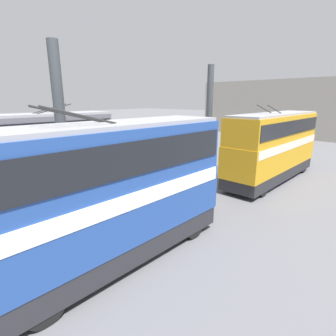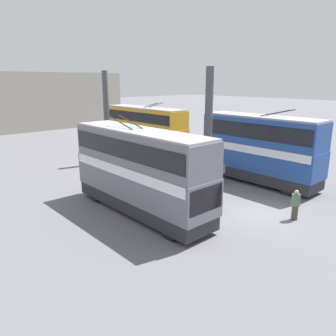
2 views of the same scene
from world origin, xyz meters
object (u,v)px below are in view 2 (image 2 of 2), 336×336
bus_left_near (260,145)px  bus_left_far (145,128)px  oil_drum (98,172)px  person_by_left_row (223,172)px  bus_right_far (140,167)px  person_aisle_foreground (295,204)px

bus_left_near → bus_left_far: 14.01m
bus_left_near → oil_drum: bus_left_near is taller
bus_left_far → oil_drum: 9.80m
bus_left_far → person_by_left_row: 12.53m
person_by_left_row → oil_drum: 10.12m
bus_right_far → oil_drum: (8.39, -1.99, -2.40)m
bus_left_far → bus_right_far: size_ratio=1.04×
bus_left_far → bus_right_far: bearing=140.7°
bus_left_near → bus_left_far: size_ratio=0.88×
bus_left_far → person_by_left_row: bearing=170.4°
person_by_left_row → person_aisle_foreground: 7.65m
bus_right_far → person_by_left_row: (0.54, -8.37, -1.99)m
bus_left_near → oil_drum: size_ratio=10.49×
bus_right_far → oil_drum: bus_right_far is taller
bus_left_near → oil_drum: (9.66, 8.45, -2.48)m
bus_left_near → bus_right_far: size_ratio=0.91×
person_by_left_row → oil_drum: bearing=22.9°
bus_left_near → bus_right_far: bus_left_near is taller
bus_left_near → person_by_left_row: bus_left_near is taller
bus_right_far → person_aisle_foreground: 9.09m
bus_left_near → bus_right_far: 10.52m
person_by_left_row → oil_drum: person_by_left_row is taller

